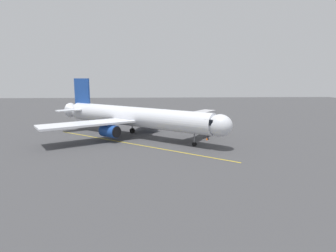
% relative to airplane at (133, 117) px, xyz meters
% --- Properties ---
extents(ground_plane, '(220.00, 220.00, 0.00)m').
position_rel_airplane_xyz_m(ground_plane, '(-0.35, -0.76, -4.00)').
color(ground_plane, '#424244').
extents(apron_lead_in_line, '(31.90, 24.52, 0.01)m').
position_rel_airplane_xyz_m(apron_lead_in_line, '(-0.22, 6.17, -4.00)').
color(apron_lead_in_line, yellow).
rests_on(apron_lead_in_line, ground).
extents(airplane, '(34.46, 31.66, 11.50)m').
position_rel_airplane_xyz_m(airplane, '(0.00, 0.00, 0.00)').
color(airplane, silver).
rests_on(airplane, ground).
extents(jet_bridge, '(8.63, 10.23, 5.40)m').
position_rel_airplane_xyz_m(jet_bridge, '(-12.22, 2.60, -0.24)').
color(jet_bridge, '#B7B7BC').
rests_on(jet_bridge, ground).
extents(ground_crew_marshaller, '(0.38, 0.46, 1.71)m').
position_rel_airplane_xyz_m(ground_crew_marshaller, '(-14.30, 3.42, -3.12)').
color(ground_crew_marshaller, '#23232D').
rests_on(ground_crew_marshaller, ground).
extents(baggage_cart_near_nose, '(2.60, 2.94, 1.27)m').
position_rel_airplane_xyz_m(baggage_cart_near_nose, '(-13.42, -13.09, -3.35)').
color(baggage_cart_near_nose, black).
rests_on(baggage_cart_near_nose, ground).
extents(safety_cone_nose_left, '(0.32, 0.32, 0.55)m').
position_rel_airplane_xyz_m(safety_cone_nose_left, '(-15.41, -3.76, -3.73)').
color(safety_cone_nose_left, '#F2590F').
rests_on(safety_cone_nose_left, ground).
extents(safety_cone_nose_right, '(0.32, 0.32, 0.55)m').
position_rel_airplane_xyz_m(safety_cone_nose_right, '(-13.44, -3.25, -3.73)').
color(safety_cone_nose_right, '#F2590F').
rests_on(safety_cone_nose_right, ground).
extents(safety_cone_wing_port, '(0.32, 0.32, 0.55)m').
position_rel_airplane_xyz_m(safety_cone_wing_port, '(-14.04, 3.74, -3.73)').
color(safety_cone_wing_port, '#F2590F').
rests_on(safety_cone_wing_port, ground).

